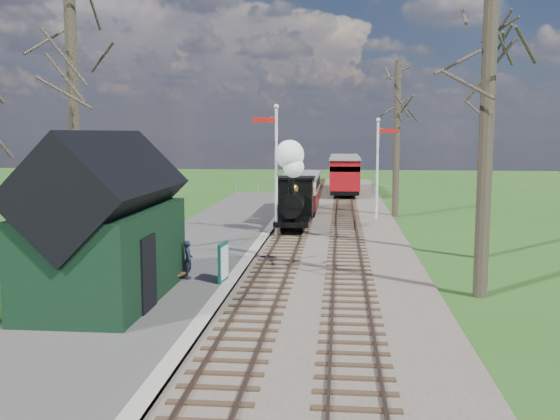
# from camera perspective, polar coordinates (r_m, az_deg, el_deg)

# --- Properties ---
(ground) EXTENTS (140.00, 140.00, 0.00)m
(ground) POSITION_cam_1_polar(r_m,az_deg,el_deg) (13.92, -4.31, -13.61)
(ground) COLOR #26541A
(ground) RESTS_ON ground
(distant_hills) EXTENTS (114.40, 48.00, 22.02)m
(distant_hills) POSITION_cam_1_polar(r_m,az_deg,el_deg) (80.04, 4.77, -8.22)
(distant_hills) COLOR #385B23
(distant_hills) RESTS_ON ground
(ballast_bed) EXTENTS (8.00, 60.00, 0.10)m
(ballast_bed) POSITION_cam_1_polar(r_m,az_deg,el_deg) (35.18, 3.91, -0.87)
(ballast_bed) COLOR brown
(ballast_bed) RESTS_ON ground
(track_near) EXTENTS (1.60, 60.00, 0.15)m
(track_near) POSITION_cam_1_polar(r_m,az_deg,el_deg) (35.23, 1.80, -0.76)
(track_near) COLOR brown
(track_near) RESTS_ON ground
(track_far) EXTENTS (1.60, 60.00, 0.15)m
(track_far) POSITION_cam_1_polar(r_m,az_deg,el_deg) (35.16, 6.03, -0.81)
(track_far) COLOR brown
(track_far) RESTS_ON ground
(platform) EXTENTS (5.00, 44.00, 0.20)m
(platform) POSITION_cam_1_polar(r_m,az_deg,el_deg) (27.86, -6.50, -2.90)
(platform) COLOR #474442
(platform) RESTS_ON ground
(coping_strip) EXTENTS (0.40, 44.00, 0.21)m
(coping_strip) POSITION_cam_1_polar(r_m,az_deg,el_deg) (27.47, -1.80, -2.99)
(coping_strip) COLOR #B2AD9E
(coping_strip) RESTS_ON ground
(station_shed) EXTENTS (3.25, 6.30, 4.78)m
(station_shed) POSITION_cam_1_polar(r_m,az_deg,el_deg) (18.25, -15.61, -1.52)
(station_shed) COLOR black
(station_shed) RESTS_ON platform
(semaphore_near) EXTENTS (1.22, 0.24, 6.22)m
(semaphore_near) POSITION_cam_1_polar(r_m,az_deg,el_deg) (29.01, -0.48, 4.54)
(semaphore_near) COLOR silver
(semaphore_near) RESTS_ON ground
(semaphore_far) EXTENTS (1.22, 0.24, 5.72)m
(semaphore_far) POSITION_cam_1_polar(r_m,az_deg,el_deg) (34.92, 9.02, 4.44)
(semaphore_far) COLOR silver
(semaphore_far) RESTS_ON ground
(bare_trees) EXTENTS (15.51, 22.39, 12.00)m
(bare_trees) POSITION_cam_1_polar(r_m,az_deg,el_deg) (22.95, 3.24, 7.81)
(bare_trees) COLOR #382D23
(bare_trees) RESTS_ON ground
(fence_line) EXTENTS (12.60, 0.08, 1.00)m
(fence_line) POSITION_cam_1_polar(r_m,az_deg,el_deg) (49.06, 3.22, 1.98)
(fence_line) COLOR slate
(fence_line) RESTS_ON ground
(locomotive) EXTENTS (1.75, 4.08, 4.38)m
(locomotive) POSITION_cam_1_polar(r_m,az_deg,el_deg) (30.64, 1.25, 1.68)
(locomotive) COLOR black
(locomotive) RESTS_ON ground
(coach) EXTENTS (2.04, 7.00, 2.15)m
(coach) POSITION_cam_1_polar(r_m,az_deg,el_deg) (36.71, 1.97, 1.73)
(coach) COLOR black
(coach) RESTS_ON ground
(red_carriage_a) EXTENTS (2.32, 5.74, 2.44)m
(red_carriage_a) POSITION_cam_1_polar(r_m,az_deg,el_deg) (47.77, 5.93, 3.15)
(red_carriage_a) COLOR black
(red_carriage_a) RESTS_ON ground
(red_carriage_b) EXTENTS (2.32, 5.74, 2.44)m
(red_carriage_b) POSITION_cam_1_polar(r_m,az_deg,el_deg) (53.26, 5.90, 3.56)
(red_carriage_b) COLOR black
(red_carriage_b) RESTS_ON ground
(sign_board) EXTENTS (0.20, 0.86, 1.26)m
(sign_board) POSITION_cam_1_polar(r_m,az_deg,el_deg) (19.95, -5.20, -4.76)
(sign_board) COLOR #104B3D
(sign_board) RESTS_ON platform
(bench) EXTENTS (0.79, 1.43, 0.79)m
(bench) POSITION_cam_1_polar(r_m,az_deg,el_deg) (20.07, -10.07, -5.53)
(bench) COLOR #4A301A
(bench) RESTS_ON platform
(person) EXTENTS (0.40, 0.52, 1.26)m
(person) POSITION_cam_1_polar(r_m,az_deg,el_deg) (20.43, -8.40, -4.52)
(person) COLOR #1A2230
(person) RESTS_ON platform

